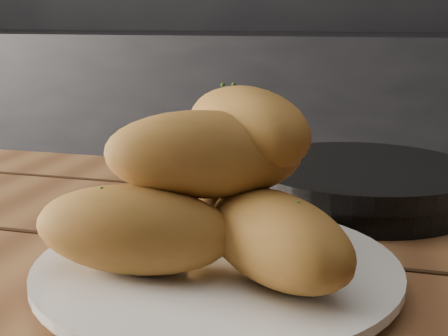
{
  "coord_description": "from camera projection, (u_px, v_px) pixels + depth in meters",
  "views": [
    {
      "loc": [
        0.48,
        -0.42,
        0.96
      ],
      "look_at": [
        0.35,
        0.04,
        0.84
      ],
      "focal_mm": 50.0,
      "sensor_mm": 36.0,
      "label": 1
    }
  ],
  "objects": [
    {
      "name": "plate",
      "position": [
        217.0,
        271.0,
        0.5
      ],
      "size": [
        0.29,
        0.29,
        0.02
      ],
      "color": "white",
      "rests_on": "table"
    },
    {
      "name": "counter",
      "position": [
        254.0,
        162.0,
        2.23
      ],
      "size": [
        2.8,
        0.6,
        0.9
      ],
      "primitive_type": "cube",
      "color": "black",
      "rests_on": "ground"
    },
    {
      "name": "bread_rolls",
      "position": [
        216.0,
        191.0,
        0.49
      ],
      "size": [
        0.27,
        0.23,
        0.14
      ],
      "color": "#A4682D",
      "rests_on": "plate"
    },
    {
      "name": "skillet",
      "position": [
        363.0,
        183.0,
        0.71
      ],
      "size": [
        0.4,
        0.26,
        0.05
      ],
      "color": "black",
      "rests_on": "table"
    }
  ]
}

